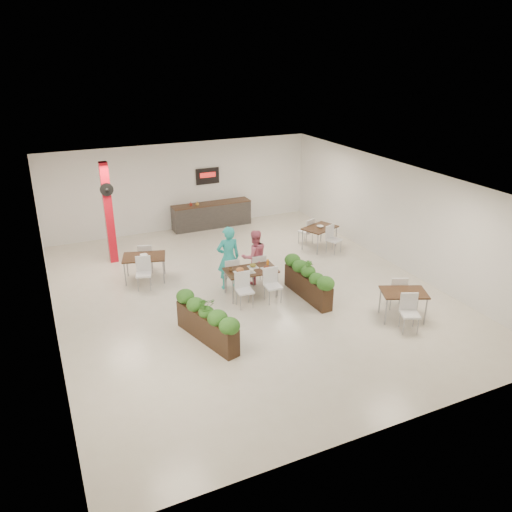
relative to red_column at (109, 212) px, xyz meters
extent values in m
plane|color=beige|center=(3.00, -3.79, -1.64)|extent=(12.00, 12.00, 0.00)
cube|color=white|center=(3.00, 2.21, -0.04)|extent=(10.00, 0.10, 3.20)
cube|color=white|center=(3.00, -9.79, -0.04)|extent=(10.00, 0.10, 3.20)
cube|color=white|center=(-2.00, -3.79, -0.04)|extent=(0.10, 12.00, 3.20)
cube|color=white|center=(8.00, -3.79, -0.04)|extent=(0.10, 12.00, 3.20)
cube|color=white|center=(3.00, -3.79, 1.56)|extent=(10.00, 12.00, 0.04)
cube|color=red|center=(0.00, 0.01, -0.04)|extent=(0.25, 0.25, 3.20)
cylinder|color=black|center=(0.00, -0.17, 0.76)|extent=(0.40, 0.06, 0.40)
sphere|color=black|center=(0.00, -0.21, 0.76)|extent=(0.12, 0.12, 0.12)
cube|color=#2E2B28|center=(4.00, 1.86, -1.19)|extent=(3.00, 0.60, 0.90)
cube|color=#321D10|center=(4.00, 1.86, -0.72)|extent=(3.00, 0.62, 0.04)
cube|color=black|center=(4.00, 2.17, 0.26)|extent=(0.90, 0.04, 0.60)
cube|color=red|center=(4.00, 2.14, 0.31)|extent=(0.60, 0.02, 0.18)
imported|color=maroon|center=(3.20, 1.86, -0.61)|extent=(0.09, 0.09, 0.19)
imported|color=gold|center=(3.45, 1.86, -0.62)|extent=(0.13, 0.13, 0.17)
cube|color=#321D10|center=(3.04, -3.95, -0.91)|extent=(1.45, 0.89, 0.04)
cylinder|color=gray|center=(2.38, -4.25, -1.29)|extent=(0.04, 0.04, 0.71)
cylinder|color=gray|center=(3.66, -4.33, -1.29)|extent=(0.04, 0.04, 0.71)
cylinder|color=gray|center=(2.43, -3.57, -1.29)|extent=(0.04, 0.04, 0.71)
cylinder|color=gray|center=(3.71, -3.65, -1.29)|extent=(0.04, 0.04, 0.71)
cube|color=white|center=(2.69, -3.33, -1.19)|extent=(0.45, 0.45, 0.05)
cube|color=white|center=(2.67, -3.51, -0.94)|extent=(0.42, 0.07, 0.45)
cylinder|color=gray|center=(2.87, -3.17, -1.43)|extent=(0.02, 0.02, 0.43)
cylinder|color=gray|center=(2.53, -3.14, -1.43)|extent=(0.02, 0.02, 0.43)
cylinder|color=gray|center=(2.84, -3.51, -1.43)|extent=(0.02, 0.02, 0.43)
cylinder|color=gray|center=(2.51, -3.48, -1.43)|extent=(0.02, 0.02, 0.43)
cube|color=white|center=(3.48, -3.38, -1.19)|extent=(0.45, 0.45, 0.05)
cube|color=white|center=(3.47, -3.57, -0.94)|extent=(0.42, 0.07, 0.45)
cylinder|color=gray|center=(3.67, -3.22, -1.43)|extent=(0.02, 0.02, 0.43)
cylinder|color=gray|center=(3.33, -3.20, -1.43)|extent=(0.02, 0.02, 0.43)
cylinder|color=gray|center=(3.64, -3.56, -1.43)|extent=(0.02, 0.02, 0.43)
cylinder|color=gray|center=(3.30, -3.54, -1.43)|extent=(0.02, 0.02, 0.43)
cube|color=white|center=(2.61, -4.52, -1.19)|extent=(0.45, 0.45, 0.05)
cube|color=white|center=(2.62, -4.33, -0.94)|extent=(0.42, 0.07, 0.45)
cylinder|color=gray|center=(2.42, -4.68, -1.43)|extent=(0.02, 0.02, 0.43)
cylinder|color=gray|center=(2.76, -4.70, -1.43)|extent=(0.02, 0.02, 0.43)
cylinder|color=gray|center=(2.45, -4.34, -1.43)|extent=(0.02, 0.02, 0.43)
cylinder|color=gray|center=(2.79, -4.36, -1.43)|extent=(0.02, 0.02, 0.43)
cube|color=white|center=(3.40, -4.58, -1.19)|extent=(0.45, 0.45, 0.05)
cube|color=white|center=(3.42, -4.39, -0.94)|extent=(0.42, 0.07, 0.45)
cylinder|color=gray|center=(3.22, -4.73, -1.43)|extent=(0.02, 0.02, 0.43)
cylinder|color=gray|center=(3.56, -4.76, -1.43)|extent=(0.02, 0.02, 0.43)
cylinder|color=gray|center=(3.25, -4.40, -1.43)|extent=(0.02, 0.02, 0.43)
cylinder|color=gray|center=(3.58, -4.42, -1.43)|extent=(0.02, 0.02, 0.43)
cube|color=white|center=(2.69, -4.03, -0.89)|extent=(0.32, 0.32, 0.01)
ellipsoid|color=brown|center=(2.69, -4.03, -0.81)|extent=(0.22, 0.22, 0.13)
cube|color=white|center=(3.15, -3.84, -0.89)|extent=(0.28, 0.28, 0.01)
ellipsoid|color=orange|center=(3.15, -3.84, -0.82)|extent=(0.18, 0.18, 0.11)
cube|color=white|center=(3.44, -4.10, -0.89)|extent=(0.28, 0.28, 0.01)
ellipsoid|color=#4F1D0F|center=(3.44, -4.10, -0.83)|extent=(0.16, 0.16, 0.10)
cube|color=white|center=(2.98, -4.13, -0.89)|extent=(0.19, 0.19, 0.01)
ellipsoid|color=white|center=(2.98, -4.13, -0.84)|extent=(0.12, 0.12, 0.07)
cylinder|color=orange|center=(3.60, -3.84, -0.82)|extent=(0.07, 0.07, 0.15)
imported|color=brown|center=(2.50, -3.81, -0.84)|extent=(0.12, 0.12, 0.10)
imported|color=#29B1AC|center=(2.64, -3.30, -0.73)|extent=(0.70, 0.48, 1.84)
imported|color=#DC627D|center=(3.44, -3.30, -0.84)|extent=(0.82, 0.66, 1.61)
cube|color=black|center=(1.16, -5.68, -1.31)|extent=(0.89, 2.04, 0.67)
ellipsoid|color=#185519|center=(1.40, -6.50, -0.85)|extent=(0.40, 0.40, 0.32)
ellipsoid|color=#185519|center=(1.28, -6.09, -0.85)|extent=(0.40, 0.40, 0.32)
ellipsoid|color=#185519|center=(1.16, -5.68, -0.85)|extent=(0.40, 0.40, 0.32)
ellipsoid|color=#185519|center=(1.04, -5.26, -0.85)|extent=(0.40, 0.40, 0.32)
ellipsoid|color=#185519|center=(0.92, -4.85, -0.85)|extent=(0.40, 0.40, 0.32)
imported|color=#185519|center=(1.16, -5.68, -0.75)|extent=(0.39, 0.34, 0.44)
cube|color=black|center=(4.37, -4.75, -1.32)|extent=(0.40, 1.96, 0.65)
ellipsoid|color=#185519|center=(4.40, -5.58, -0.87)|extent=(0.40, 0.40, 0.32)
ellipsoid|color=#185519|center=(4.39, -5.16, -0.87)|extent=(0.40, 0.40, 0.32)
ellipsoid|color=#185519|center=(4.37, -4.75, -0.87)|extent=(0.40, 0.40, 0.32)
ellipsoid|color=#185519|center=(4.36, -4.34, -0.87)|extent=(0.40, 0.40, 0.32)
ellipsoid|color=#185519|center=(4.34, -3.93, -0.87)|extent=(0.40, 0.40, 0.32)
imported|color=#185519|center=(4.37, -4.75, -0.78)|extent=(0.24, 0.24, 0.42)
cube|color=#321D10|center=(0.61, -1.80, -0.91)|extent=(1.38, 1.10, 0.04)
cylinder|color=gray|center=(-0.01, -1.98, -1.29)|extent=(0.04, 0.04, 0.71)
cylinder|color=gray|center=(1.04, -2.28, -1.29)|extent=(0.04, 0.04, 0.71)
cylinder|color=gray|center=(0.18, -1.32, -1.29)|extent=(0.04, 0.04, 0.71)
cylinder|color=gray|center=(1.22, -1.62, -1.29)|extent=(0.04, 0.04, 0.71)
cube|color=white|center=(0.77, -1.22, -1.19)|extent=(0.52, 0.52, 0.05)
cube|color=white|center=(0.72, -1.40, -0.94)|extent=(0.41, 0.15, 0.45)
cylinder|color=gray|center=(0.98, -1.10, -1.43)|extent=(0.02, 0.02, 0.43)
cylinder|color=gray|center=(0.65, -1.01, -1.43)|extent=(0.02, 0.02, 0.43)
cylinder|color=gray|center=(0.89, -1.43, -1.43)|extent=(0.02, 0.02, 0.43)
cylinder|color=gray|center=(0.56, -1.34, -1.43)|extent=(0.02, 0.02, 0.43)
cube|color=white|center=(0.44, -2.38, -1.19)|extent=(0.52, 0.52, 0.05)
cube|color=white|center=(0.50, -2.19, -0.94)|extent=(0.41, 0.15, 0.45)
cylinder|color=gray|center=(0.23, -2.49, -1.43)|extent=(0.02, 0.02, 0.43)
cylinder|color=gray|center=(0.56, -2.59, -1.43)|extent=(0.02, 0.02, 0.43)
cylinder|color=gray|center=(0.33, -2.17, -1.43)|extent=(0.02, 0.02, 0.43)
cylinder|color=gray|center=(0.65, -2.26, -1.43)|extent=(0.02, 0.02, 0.43)
imported|color=white|center=(0.61, -1.80, -0.87)|extent=(0.22, 0.22, 0.05)
cube|color=#321D10|center=(6.57, -1.74, -0.91)|extent=(1.34, 1.12, 0.04)
cylinder|color=gray|center=(6.21, -2.22, -1.29)|extent=(0.04, 0.04, 0.71)
cylinder|color=gray|center=(7.17, -1.86, -1.29)|extent=(0.04, 0.04, 0.71)
cylinder|color=gray|center=(5.98, -1.62, -1.29)|extent=(0.04, 0.04, 0.71)
cylinder|color=gray|center=(6.94, -1.26, -1.29)|extent=(0.04, 0.04, 0.71)
cube|color=white|center=(6.36, -1.18, -1.19)|extent=(0.54, 0.54, 0.05)
cube|color=white|center=(6.43, -1.36, -0.94)|extent=(0.41, 0.19, 0.45)
cylinder|color=gray|center=(6.46, -0.96, -1.43)|extent=(0.02, 0.02, 0.43)
cylinder|color=gray|center=(6.14, -1.08, -1.43)|extent=(0.02, 0.02, 0.43)
cylinder|color=gray|center=(6.58, -1.28, -1.43)|extent=(0.02, 0.02, 0.43)
cylinder|color=gray|center=(6.26, -1.40, -1.43)|extent=(0.02, 0.02, 0.43)
cube|color=white|center=(6.79, -2.30, -1.19)|extent=(0.54, 0.54, 0.05)
cube|color=white|center=(6.72, -2.12, -0.94)|extent=(0.41, 0.19, 0.45)
cylinder|color=gray|center=(6.69, -2.52, -1.43)|extent=(0.02, 0.02, 0.43)
cylinder|color=gray|center=(7.01, -2.40, -1.43)|extent=(0.02, 0.02, 0.43)
cylinder|color=gray|center=(6.57, -2.20, -1.43)|extent=(0.02, 0.02, 0.43)
cylinder|color=gray|center=(6.89, -2.08, -1.43)|extent=(0.02, 0.02, 0.43)
imported|color=white|center=(6.57, -1.74, -0.87)|extent=(0.22, 0.22, 0.05)
cube|color=#321D10|center=(5.95, -6.75, -0.91)|extent=(1.30, 1.11, 0.04)
cylinder|color=gray|center=(5.38, -6.83, -1.29)|extent=(0.04, 0.04, 0.71)
cylinder|color=gray|center=(6.27, -7.22, -1.29)|extent=(0.04, 0.04, 0.71)
cylinder|color=gray|center=(5.62, -6.27, -1.29)|extent=(0.04, 0.04, 0.71)
cylinder|color=gray|center=(6.52, -6.66, -1.29)|extent=(0.04, 0.04, 0.71)
cube|color=white|center=(6.19, -6.20, -1.19)|extent=(0.55, 0.55, 0.05)
cube|color=white|center=(6.11, -6.37, -0.94)|extent=(0.40, 0.21, 0.45)
cylinder|color=gray|center=(6.41, -6.11, -1.43)|extent=(0.02, 0.02, 0.43)
cylinder|color=gray|center=(6.10, -5.97, -1.43)|extent=(0.02, 0.02, 0.43)
cylinder|color=gray|center=(6.28, -6.42, -1.43)|extent=(0.02, 0.02, 0.43)
cylinder|color=gray|center=(5.96, -6.28, -1.43)|extent=(0.02, 0.02, 0.43)
cube|color=white|center=(5.71, -7.29, -1.19)|extent=(0.55, 0.55, 0.05)
cube|color=white|center=(5.78, -7.12, -0.94)|extent=(0.40, 0.21, 0.45)
cylinder|color=gray|center=(5.48, -7.38, -1.43)|extent=(0.02, 0.02, 0.43)
cylinder|color=gray|center=(5.79, -7.52, -1.43)|extent=(0.02, 0.02, 0.43)
cylinder|color=gray|center=(5.62, -7.07, -1.43)|extent=(0.02, 0.02, 0.43)
cylinder|color=gray|center=(5.93, -7.21, -1.43)|extent=(0.02, 0.02, 0.43)
camera|label=1|loc=(-1.97, -15.25, 4.66)|focal=35.00mm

